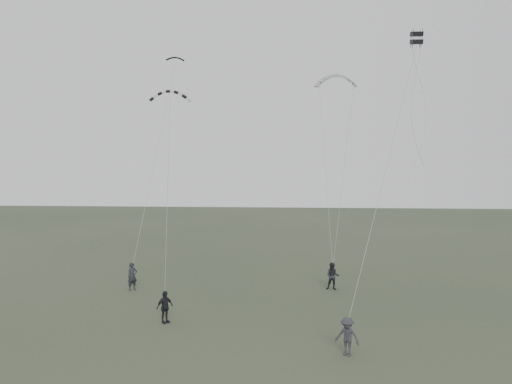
# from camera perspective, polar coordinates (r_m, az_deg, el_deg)

# --- Properties ---
(ground) EXTENTS (140.00, 140.00, 0.00)m
(ground) POSITION_cam_1_polar(r_m,az_deg,el_deg) (28.75, -2.18, -14.98)
(ground) COLOR #303B29
(ground) RESTS_ON ground
(flyer_left) EXTENTS (0.84, 0.83, 1.96)m
(flyer_left) POSITION_cam_1_polar(r_m,az_deg,el_deg) (36.82, -13.95, -9.34)
(flyer_left) COLOR black
(flyer_left) RESTS_ON ground
(flyer_right) EXTENTS (1.05, 0.88, 1.93)m
(flyer_right) POSITION_cam_1_polar(r_m,az_deg,el_deg) (36.29, 8.76, -9.49)
(flyer_right) COLOR black
(flyer_right) RESTS_ON ground
(flyer_center) EXTENTS (1.03, 1.10, 1.82)m
(flyer_center) POSITION_cam_1_polar(r_m,az_deg,el_deg) (29.33, -10.39, -12.80)
(flyer_center) COLOR black
(flyer_center) RESTS_ON ground
(flyer_far) EXTENTS (1.36, 1.13, 1.83)m
(flyer_far) POSITION_cam_1_polar(r_m,az_deg,el_deg) (24.76, 10.38, -15.92)
(flyer_far) COLOR #2B2B30
(flyer_far) RESTS_ON ground
(kite_dark_small) EXTENTS (1.49, 0.87, 0.57)m
(kite_dark_small) POSITION_cam_1_polar(r_m,az_deg,el_deg) (40.49, -9.22, 14.92)
(kite_dark_small) COLOR black
(kite_dark_small) RESTS_ON flyer_left
(kite_pale_large) EXTENTS (3.64, 1.49, 1.64)m
(kite_pale_large) POSITION_cam_1_polar(r_m,az_deg,el_deg) (42.88, 9.20, 13.00)
(kite_pale_large) COLOR #9C9FA1
(kite_pale_large) RESTS_ON flyer_right
(kite_striped) EXTENTS (2.70, 1.39, 1.17)m
(kite_striped) POSITION_cam_1_polar(r_m,az_deg,el_deg) (32.66, -9.79, 11.28)
(kite_striped) COLOR black
(kite_striped) RESTS_ON flyer_center
(kite_box) EXTENTS (0.66, 0.76, 0.79)m
(kite_box) POSITION_cam_1_polar(r_m,az_deg,el_deg) (31.31, 17.87, 16.41)
(kite_box) COLOR black
(kite_box) RESTS_ON flyer_far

